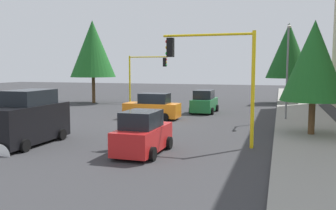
{
  "coord_description": "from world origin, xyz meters",
  "views": [
    {
      "loc": [
        23.76,
        8.75,
        3.9
      ],
      "look_at": [
        -1.2,
        1.0,
        1.2
      ],
      "focal_mm": 38.7,
      "sensor_mm": 36.0,
      "label": 1
    }
  ],
  "objects_px": {
    "traffic_signal_near_left": "(216,66)",
    "tree_roadside_far": "(289,51)",
    "tree_roadside_near": "(314,61)",
    "traffic_signal_far_right": "(145,69)",
    "car_green": "(204,102)",
    "delivery_van_black": "(28,119)",
    "street_lamp_curbside": "(288,61)",
    "car_red": "(143,134)",
    "tree_opposite_side": "(93,49)",
    "car_orange": "(153,107)"
  },
  "relations": [
    {
      "from": "tree_opposite_side",
      "to": "tree_roadside_near",
      "type": "bearing_deg",
      "value": 56.93
    },
    {
      "from": "traffic_signal_near_left",
      "to": "tree_opposite_side",
      "type": "relative_size",
      "value": 0.63
    },
    {
      "from": "traffic_signal_far_right",
      "to": "car_orange",
      "type": "xyz_separation_m",
      "value": [
        12.0,
        5.13,
        -2.82
      ]
    },
    {
      "from": "street_lamp_curbside",
      "to": "car_green",
      "type": "relative_size",
      "value": 1.8
    },
    {
      "from": "tree_opposite_side",
      "to": "car_green",
      "type": "distance_m",
      "value": 15.23
    },
    {
      "from": "traffic_signal_far_right",
      "to": "car_green",
      "type": "height_order",
      "value": "traffic_signal_far_right"
    },
    {
      "from": "tree_roadside_near",
      "to": "car_orange",
      "type": "xyz_separation_m",
      "value": [
        -4.0,
        -10.99,
        -3.37
      ]
    },
    {
      "from": "tree_roadside_near",
      "to": "car_green",
      "type": "relative_size",
      "value": 1.68
    },
    {
      "from": "tree_opposite_side",
      "to": "car_orange",
      "type": "height_order",
      "value": "tree_opposite_side"
    },
    {
      "from": "street_lamp_curbside",
      "to": "traffic_signal_near_left",
      "type": "bearing_deg",
      "value": -20.04
    },
    {
      "from": "traffic_signal_far_right",
      "to": "tree_roadside_near",
      "type": "distance_m",
      "value": 22.72
    },
    {
      "from": "traffic_signal_near_left",
      "to": "delivery_van_black",
      "type": "distance_m",
      "value": 9.88
    },
    {
      "from": "traffic_signal_far_right",
      "to": "tree_opposite_side",
      "type": "bearing_deg",
      "value": -69.59
    },
    {
      "from": "car_green",
      "to": "car_red",
      "type": "height_order",
      "value": "same"
    },
    {
      "from": "car_orange",
      "to": "car_green",
      "type": "height_order",
      "value": "same"
    },
    {
      "from": "delivery_van_black",
      "to": "car_red",
      "type": "relative_size",
      "value": 1.26
    },
    {
      "from": "tree_roadside_far",
      "to": "delivery_van_black",
      "type": "bearing_deg",
      "value": -26.11
    },
    {
      "from": "tree_roadside_far",
      "to": "car_red",
      "type": "height_order",
      "value": "tree_roadside_far"
    },
    {
      "from": "tree_opposite_side",
      "to": "tree_roadside_far",
      "type": "relative_size",
      "value": 1.04
    },
    {
      "from": "delivery_van_black",
      "to": "car_green",
      "type": "height_order",
      "value": "delivery_van_black"
    },
    {
      "from": "tree_roadside_near",
      "to": "car_red",
      "type": "height_order",
      "value": "tree_roadside_near"
    },
    {
      "from": "traffic_signal_far_right",
      "to": "car_red",
      "type": "height_order",
      "value": "traffic_signal_far_right"
    },
    {
      "from": "traffic_signal_near_left",
      "to": "car_orange",
      "type": "bearing_deg",
      "value": -142.29
    },
    {
      "from": "traffic_signal_far_right",
      "to": "tree_opposite_side",
      "type": "height_order",
      "value": "tree_opposite_side"
    },
    {
      "from": "traffic_signal_near_left",
      "to": "car_orange",
      "type": "height_order",
      "value": "traffic_signal_near_left"
    },
    {
      "from": "car_red",
      "to": "traffic_signal_near_left",
      "type": "bearing_deg",
      "value": 132.7
    },
    {
      "from": "tree_roadside_far",
      "to": "car_red",
      "type": "distance_m",
      "value": 27.87
    },
    {
      "from": "traffic_signal_near_left",
      "to": "tree_roadside_far",
      "type": "bearing_deg",
      "value": 170.99
    },
    {
      "from": "traffic_signal_far_right",
      "to": "car_green",
      "type": "bearing_deg",
      "value": 49.31
    },
    {
      "from": "traffic_signal_far_right",
      "to": "street_lamp_curbside",
      "type": "bearing_deg",
      "value": 54.98
    },
    {
      "from": "traffic_signal_far_right",
      "to": "car_green",
      "type": "relative_size",
      "value": 1.35
    },
    {
      "from": "car_green",
      "to": "tree_roadside_near",
      "type": "bearing_deg",
      "value": 41.6
    },
    {
      "from": "traffic_signal_far_right",
      "to": "car_red",
      "type": "xyz_separation_m",
      "value": [
        22.63,
        8.47,
        -2.82
      ]
    },
    {
      "from": "tree_opposite_side",
      "to": "tree_roadside_far",
      "type": "distance_m",
      "value": 21.36
    },
    {
      "from": "tree_roadside_far",
      "to": "car_orange",
      "type": "relative_size",
      "value": 2.08
    },
    {
      "from": "tree_opposite_side",
      "to": "car_green",
      "type": "relative_size",
      "value": 2.33
    },
    {
      "from": "delivery_van_black",
      "to": "car_orange",
      "type": "bearing_deg",
      "value": 164.1
    },
    {
      "from": "car_orange",
      "to": "delivery_van_black",
      "type": "bearing_deg",
      "value": -15.9
    },
    {
      "from": "delivery_van_black",
      "to": "car_red",
      "type": "bearing_deg",
      "value": 88.6
    },
    {
      "from": "tree_roadside_far",
      "to": "delivery_van_black",
      "type": "relative_size",
      "value": 1.82
    },
    {
      "from": "tree_opposite_side",
      "to": "car_orange",
      "type": "bearing_deg",
      "value": 46.42
    },
    {
      "from": "traffic_signal_far_right",
      "to": "tree_roadside_far",
      "type": "xyz_separation_m",
      "value": [
        -4.0,
        15.12,
        2.02
      ]
    },
    {
      "from": "delivery_van_black",
      "to": "car_green",
      "type": "distance_m",
      "value": 16.61
    },
    {
      "from": "traffic_signal_near_left",
      "to": "tree_roadside_far",
      "type": "xyz_separation_m",
      "value": [
        -24.0,
        3.81,
        1.73
      ]
    },
    {
      "from": "street_lamp_curbside",
      "to": "tree_opposite_side",
      "type": "distance_m",
      "value": 21.93
    },
    {
      "from": "traffic_signal_far_right",
      "to": "delivery_van_black",
      "type": "bearing_deg",
      "value": 5.46
    },
    {
      "from": "street_lamp_curbside",
      "to": "tree_roadside_far",
      "type": "distance_m",
      "value": 14.46
    },
    {
      "from": "tree_roadside_near",
      "to": "tree_roadside_far",
      "type": "bearing_deg",
      "value": -177.14
    },
    {
      "from": "street_lamp_curbside",
      "to": "delivery_van_black",
      "type": "bearing_deg",
      "value": -46.36
    },
    {
      "from": "tree_opposite_side",
      "to": "car_red",
      "type": "xyz_separation_m",
      "value": [
        20.63,
        13.84,
        -5.05
      ]
    }
  ]
}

